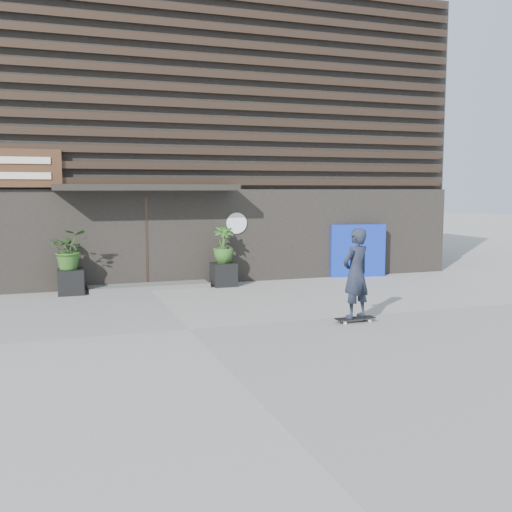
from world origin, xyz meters
name	(u,v)px	position (x,y,z in m)	size (l,w,h in m)	color
ground	(189,329)	(0.00, 0.00, 0.00)	(80.00, 80.00, 0.00)	gray
entrance_step	(149,286)	(0.00, 4.60, 0.06)	(3.00, 0.80, 0.12)	#535350
planter_pot_left	(71,282)	(-1.90, 4.40, 0.30)	(0.60, 0.60, 0.60)	black
bamboo_left	(70,249)	(-1.90, 4.40, 1.08)	(0.86, 0.75, 0.96)	#2D591E
planter_pot_right	(224,274)	(1.90, 4.40, 0.30)	(0.60, 0.60, 0.60)	black
bamboo_right	(223,245)	(1.90, 4.40, 1.08)	(0.54, 0.54, 0.96)	#2D591E
blue_tarp	(358,251)	(5.99, 4.70, 0.75)	(1.60, 0.12, 1.50)	#0C24A2
building	(122,144)	(0.00, 9.96, 3.99)	(18.00, 11.00, 8.00)	black
skateboarder	(356,274)	(3.09, -0.49, 0.93)	(0.78, 0.58, 1.79)	black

